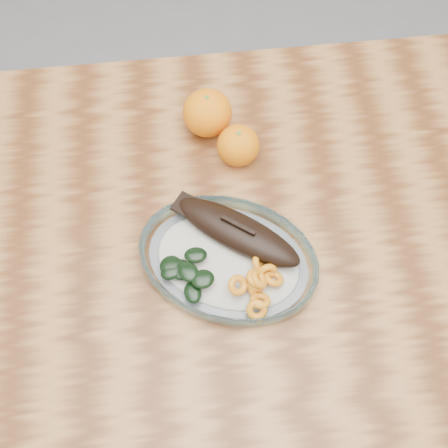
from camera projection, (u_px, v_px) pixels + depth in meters
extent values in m
plane|color=slate|center=(217.00, 350.00, 1.60)|extent=(3.00, 3.00, 0.00)
cube|color=#5B3115|center=(212.00, 244.00, 0.94)|extent=(1.20, 0.80, 0.04)
cylinder|color=brown|center=(409.00, 164.00, 1.45)|extent=(0.06, 0.06, 0.71)
ellipsoid|color=white|center=(228.00, 261.00, 0.90)|extent=(0.63, 0.55, 0.01)
torus|color=#8ECADC|center=(228.00, 259.00, 0.89)|extent=(0.68, 0.68, 0.03)
ellipsoid|color=white|center=(228.00, 257.00, 0.88)|extent=(0.56, 0.48, 0.02)
ellipsoid|color=black|center=(238.00, 227.00, 0.88)|extent=(0.22, 0.18, 0.04)
ellipsoid|color=black|center=(238.00, 229.00, 0.88)|extent=(0.18, 0.15, 0.02)
cube|color=black|center=(186.00, 201.00, 0.90)|extent=(0.06, 0.05, 0.01)
cube|color=black|center=(238.00, 223.00, 0.86)|extent=(0.05, 0.04, 0.02)
torus|color=#CB680E|center=(257.00, 283.00, 0.85)|extent=(0.04, 0.03, 0.04)
torus|color=#CB680E|center=(254.00, 281.00, 0.85)|extent=(0.04, 0.04, 0.04)
torus|color=#CB680E|center=(261.00, 297.00, 0.84)|extent=(0.04, 0.04, 0.03)
torus|color=#CB680E|center=(257.00, 307.00, 0.83)|extent=(0.05, 0.04, 0.04)
torus|color=#CB680E|center=(268.00, 268.00, 0.86)|extent=(0.04, 0.03, 0.03)
torus|color=#CB680E|center=(274.00, 275.00, 0.85)|extent=(0.04, 0.04, 0.03)
torus|color=#CB680E|center=(259.00, 260.00, 0.86)|extent=(0.03, 0.04, 0.04)
torus|color=#CB680E|center=(256.00, 275.00, 0.84)|extent=(0.04, 0.04, 0.03)
torus|color=#CB680E|center=(238.00, 282.00, 0.83)|extent=(0.04, 0.04, 0.03)
torus|color=#CB680E|center=(260.00, 275.00, 0.84)|extent=(0.03, 0.04, 0.04)
ellipsoid|color=black|center=(170.00, 262.00, 0.86)|extent=(0.04, 0.04, 0.01)
ellipsoid|color=black|center=(180.00, 266.00, 0.86)|extent=(0.03, 0.04, 0.01)
ellipsoid|color=black|center=(192.00, 289.00, 0.84)|extent=(0.03, 0.04, 0.01)
ellipsoid|color=black|center=(171.00, 268.00, 0.86)|extent=(0.04, 0.04, 0.01)
ellipsoid|color=black|center=(188.00, 268.00, 0.85)|extent=(0.05, 0.05, 0.01)
ellipsoid|color=black|center=(195.00, 251.00, 0.86)|extent=(0.04, 0.03, 0.01)
ellipsoid|color=black|center=(202.00, 275.00, 0.84)|extent=(0.04, 0.04, 0.01)
sphere|color=orange|center=(207.00, 113.00, 0.98)|extent=(0.09, 0.09, 0.09)
sphere|color=orange|center=(238.00, 146.00, 0.96)|extent=(0.07, 0.07, 0.07)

